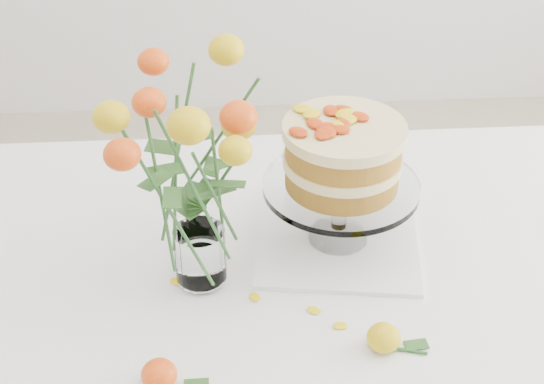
# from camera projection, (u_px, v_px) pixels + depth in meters

# --- Properties ---
(table) EXTENTS (1.43, 0.93, 0.76)m
(table) POSITION_uv_depth(u_px,v_px,m) (315.00, 291.00, 1.47)
(table) COLOR tan
(table) RESTS_ON ground
(napkin) EXTENTS (0.34, 0.34, 0.01)m
(napkin) POSITION_uv_depth(u_px,v_px,m) (338.00, 239.00, 1.46)
(napkin) COLOR white
(napkin) RESTS_ON table
(cake_stand) EXTENTS (0.29, 0.29, 0.26)m
(cake_stand) POSITION_uv_depth(u_px,v_px,m) (343.00, 161.00, 1.36)
(cake_stand) COLOR white
(cake_stand) RESTS_ON napkin
(rose_vase) EXTENTS (0.31, 0.31, 0.46)m
(rose_vase) POSITION_uv_depth(u_px,v_px,m) (193.00, 156.00, 1.22)
(rose_vase) COLOR white
(rose_vase) RESTS_ON table
(loose_rose_near) EXTENTS (0.10, 0.06, 0.05)m
(loose_rose_near) POSITION_uv_depth(u_px,v_px,m) (384.00, 338.00, 1.22)
(loose_rose_near) COLOR gold
(loose_rose_near) RESTS_ON table
(loose_rose_far) EXTENTS (0.10, 0.06, 0.05)m
(loose_rose_far) POSITION_uv_depth(u_px,v_px,m) (159.00, 375.00, 1.16)
(loose_rose_far) COLOR red
(loose_rose_far) RESTS_ON table
(stray_petal_a) EXTENTS (0.03, 0.02, 0.00)m
(stray_petal_a) POSITION_uv_depth(u_px,v_px,m) (255.00, 297.00, 1.33)
(stray_petal_a) COLOR yellow
(stray_petal_a) RESTS_ON table
(stray_petal_b) EXTENTS (0.03, 0.02, 0.00)m
(stray_petal_b) POSITION_uv_depth(u_px,v_px,m) (314.00, 311.00, 1.30)
(stray_petal_b) COLOR yellow
(stray_petal_b) RESTS_ON table
(stray_petal_c) EXTENTS (0.03, 0.02, 0.00)m
(stray_petal_c) POSITION_uv_depth(u_px,v_px,m) (340.00, 326.00, 1.27)
(stray_petal_c) COLOR yellow
(stray_petal_c) RESTS_ON table
(stray_petal_d) EXTENTS (0.03, 0.02, 0.00)m
(stray_petal_d) POSITION_uv_depth(u_px,v_px,m) (176.00, 282.00, 1.36)
(stray_petal_d) COLOR yellow
(stray_petal_d) RESTS_ON table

